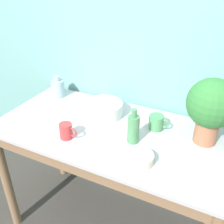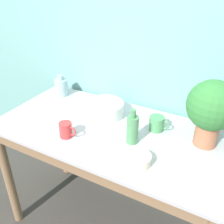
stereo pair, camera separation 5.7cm
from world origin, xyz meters
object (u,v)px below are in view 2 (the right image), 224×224
at_px(bottle_short, 61,87).
at_px(potted_plant, 212,108).
at_px(mug_green, 157,123).
at_px(bowl_small_cream, 138,159).
at_px(mug_red, 66,130).
at_px(bowl_wash_large, 104,109).
at_px(bottle_tall, 133,129).

bearing_deg(bottle_short, potted_plant, -5.58).
xyz_separation_m(mug_green, bowl_small_cream, (0.02, -0.32, -0.02)).
bearing_deg(mug_red, potted_plant, 23.78).
relative_size(bowl_wash_large, bottle_short, 1.57).
bearing_deg(potted_plant, bottle_tall, -153.52).
height_order(potted_plant, bottle_tall, potted_plant).
bearing_deg(bowl_wash_large, mug_red, -102.19).
xyz_separation_m(bottle_tall, bottle_short, (-0.70, 0.28, -0.02)).
bearing_deg(bottle_tall, bowl_wash_large, 147.34).
height_order(bowl_wash_large, bottle_tall, bottle_tall).
bearing_deg(potted_plant, bowl_wash_large, 179.70).
bearing_deg(mug_red, bowl_small_cream, -1.74).
xyz_separation_m(potted_plant, bowl_wash_large, (-0.63, 0.00, -0.18)).
bearing_deg(bottle_short, mug_red, -48.99).
bearing_deg(bowl_wash_large, bowl_small_cream, -40.77).
bearing_deg(bowl_wash_large, bottle_tall, -32.66).
bearing_deg(potted_plant, bottle_short, 174.42).
relative_size(potted_plant, mug_red, 3.44).
distance_m(bowl_wash_large, mug_red, 0.32).
height_order(potted_plant, mug_green, potted_plant).
height_order(bottle_tall, mug_red, bottle_tall).
bearing_deg(bowl_small_cream, bowl_wash_large, 139.23).
relative_size(potted_plant, bottle_tall, 1.81).
xyz_separation_m(bottle_tall, mug_green, (0.08, 0.18, -0.04)).
relative_size(bottle_short, bowl_small_cream, 1.16).
distance_m(potted_plant, mug_red, 0.78).
distance_m(potted_plant, mug_green, 0.33).
bearing_deg(bottle_tall, mug_green, 67.12).
xyz_separation_m(bowl_wash_large, mug_green, (0.35, 0.00, -0.00)).
distance_m(bottle_tall, bowl_small_cream, 0.18).
xyz_separation_m(bowl_wash_large, bottle_tall, (0.28, -0.18, 0.04)).
bearing_deg(bowl_small_cream, mug_green, 93.84).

